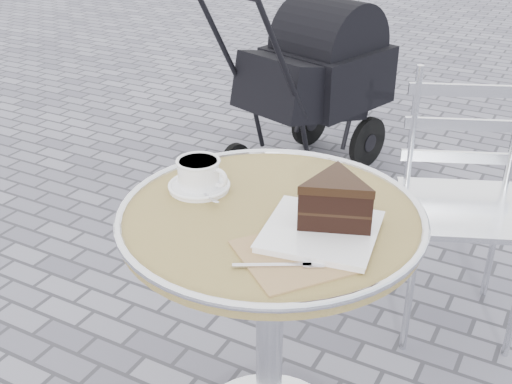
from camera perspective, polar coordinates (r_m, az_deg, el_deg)
The scene contains 5 objects.
cafe_table at distance 1.57m, azimuth 1.28°, elevation -7.13°, with size 0.72×0.72×0.74m.
cappuccino_set at distance 1.58m, azimuth -5.05°, elevation 1.41°, with size 0.16×0.15×0.08m.
cake_plate_set at distance 1.39m, azimuth 6.72°, elevation -1.49°, with size 0.30×0.39×0.13m.
bistro_chair at distance 2.22m, azimuth 17.92°, elevation 1.74°, with size 0.51×0.51×0.87m.
baby_stroller at distance 3.25m, azimuth 5.05°, elevation 9.37°, with size 0.69×1.03×0.99m.
Camera 1 is at (0.58, -1.15, 1.46)m, focal length 45.00 mm.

